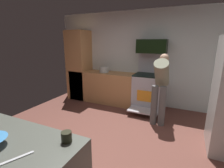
% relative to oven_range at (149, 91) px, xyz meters
% --- Properties ---
extents(ground_plane, '(5.20, 4.80, 0.02)m').
position_rel_oven_range_xyz_m(ground_plane, '(-0.31, -1.96, -0.52)').
color(ground_plane, brown).
extents(wall_back, '(5.20, 0.12, 2.60)m').
position_rel_oven_range_xyz_m(wall_back, '(-0.31, 0.38, 0.79)').
color(wall_back, silver).
rests_on(wall_back, ground).
extents(lower_cabinet_run, '(2.40, 0.60, 0.90)m').
position_rel_oven_range_xyz_m(lower_cabinet_run, '(-1.21, 0.02, -0.06)').
color(lower_cabinet_run, tan).
rests_on(lower_cabinet_run, ground).
extents(cabinet_column, '(0.60, 0.60, 2.10)m').
position_rel_oven_range_xyz_m(cabinet_column, '(-2.21, 0.02, 0.54)').
color(cabinet_column, tan).
rests_on(cabinet_column, ground).
extents(oven_range, '(0.76, 1.02, 1.49)m').
position_rel_oven_range_xyz_m(oven_range, '(0.00, 0.00, 0.00)').
color(oven_range, '#B5B1BB').
rests_on(oven_range, ground).
extents(microwave, '(0.74, 0.38, 0.34)m').
position_rel_oven_range_xyz_m(microwave, '(-0.00, 0.10, 1.15)').
color(microwave, black).
rests_on(microwave, oven_range).
extents(person_cook, '(0.31, 0.63, 1.52)m').
position_rel_oven_range_xyz_m(person_cook, '(0.39, -0.67, 0.39)').
color(person_cook, '#595959').
rests_on(person_cook, ground).
extents(mug_coffee, '(0.10, 0.10, 0.10)m').
position_rel_oven_range_xyz_m(mug_coffee, '(-0.06, -3.20, 0.44)').
color(mug_coffee, black).
rests_on(mug_coffee, counter_island).
extents(knife_chef, '(0.14, 0.26, 0.01)m').
position_rel_oven_range_xyz_m(knife_chef, '(-0.27, -3.55, 0.40)').
color(knife_chef, '#B7BABF').
rests_on(knife_chef, counter_island).
extents(stock_pot, '(0.28, 0.28, 0.16)m').
position_rel_oven_range_xyz_m(stock_pot, '(-1.34, 0.02, 0.47)').
color(stock_pot, beige).
rests_on(stock_pot, lower_cabinet_run).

